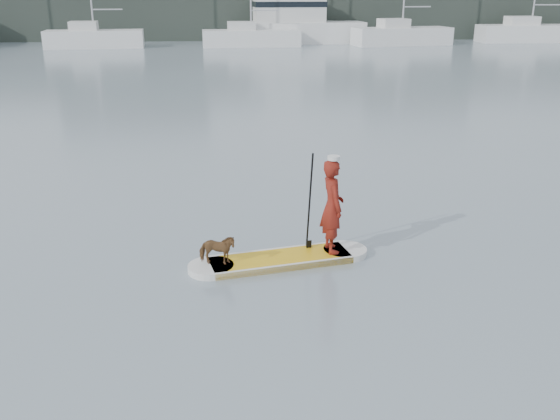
{
  "coord_description": "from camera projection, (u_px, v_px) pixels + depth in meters",
  "views": [
    {
      "loc": [
        -0.59,
        -8.71,
        4.65
      ],
      "look_at": [
        0.18,
        1.42,
        1.0
      ],
      "focal_mm": 40.0,
      "sensor_mm": 36.0,
      "label": 1
    }
  ],
  "objects": [
    {
      "name": "paddler",
      "position": [
        332.0,
        206.0,
        11.07
      ],
      "size": [
        0.49,
        0.67,
        1.7
      ],
      "primitive_type": "imported",
      "rotation": [
        0.0,
        0.0,
        1.71
      ],
      "color": "maroon",
      "rests_on": "paddleboard"
    },
    {
      "name": "sailboat_d",
      "position": [
        250.0,
        36.0,
        51.14
      ],
      "size": [
        8.06,
        2.85,
        11.71
      ],
      "rotation": [
        0.0,
        0.0,
        0.05
      ],
      "color": "white",
      "rests_on": "ground"
    },
    {
      "name": "sailboat_e",
      "position": [
        401.0,
        35.0,
        52.43
      ],
      "size": [
        8.56,
        4.1,
        11.9
      ],
      "rotation": [
        0.0,
        0.0,
        0.18
      ],
      "color": "white",
      "rests_on": "ground"
    },
    {
      "name": "sailboat_c",
      "position": [
        94.0,
        37.0,
        50.02
      ],
      "size": [
        7.88,
        3.25,
        11.02
      ],
      "rotation": [
        0.0,
        0.0,
        0.09
      ],
      "color": "white",
      "rests_on": "ground"
    },
    {
      "name": "white_cap",
      "position": [
        334.0,
        158.0,
        10.77
      ],
      "size": [
        0.22,
        0.22,
        0.07
      ],
      "primitive_type": "cylinder",
      "color": "silver",
      "rests_on": "paddler"
    },
    {
      "name": "sailboat_f",
      "position": [
        530.0,
        31.0,
        55.43
      ],
      "size": [
        9.29,
        2.88,
        13.86
      ],
      "rotation": [
        0.0,
        0.0,
        0.02
      ],
      "color": "white",
      "rests_on": "ground"
    },
    {
      "name": "motor_yacht_a",
      "position": [
        296.0,
        21.0,
        53.83
      ],
      "size": [
        11.09,
        4.26,
        6.51
      ],
      "rotation": [
        0.0,
        0.0,
        0.09
      ],
      "color": "white",
      "rests_on": "ground"
    },
    {
      "name": "ground",
      "position": [
        275.0,
        301.0,
        9.79
      ],
      "size": [
        140.0,
        140.0,
        0.0
      ],
      "primitive_type": "plane",
      "color": "slate",
      "rests_on": "ground"
    },
    {
      "name": "shore_mass",
      "position": [
        236.0,
        5.0,
        58.52
      ],
      "size": [
        90.0,
        6.0,
        6.0
      ],
      "primitive_type": "cube",
      "color": "black",
      "rests_on": "ground"
    },
    {
      "name": "paddle",
      "position": [
        309.0,
        213.0,
        11.24
      ],
      "size": [
        0.1,
        0.3,
        2.0
      ],
      "rotation": [
        0.0,
        0.0,
        0.22
      ],
      "color": "black",
      "rests_on": "ground"
    },
    {
      "name": "dog",
      "position": [
        217.0,
        250.0,
        10.7
      ],
      "size": [
        0.67,
        0.37,
        0.54
      ],
      "primitive_type": "imported",
      "rotation": [
        0.0,
        0.0,
        1.45
      ],
      "color": "#51371B",
      "rests_on": "paddleboard"
    },
    {
      "name": "paddleboard",
      "position": [
        280.0,
        260.0,
        11.11
      ],
      "size": [
        3.24,
        1.33,
        0.12
      ],
      "rotation": [
        0.0,
        0.0,
        0.22
      ],
      "color": "gold",
      "rests_on": "ground"
    }
  ]
}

